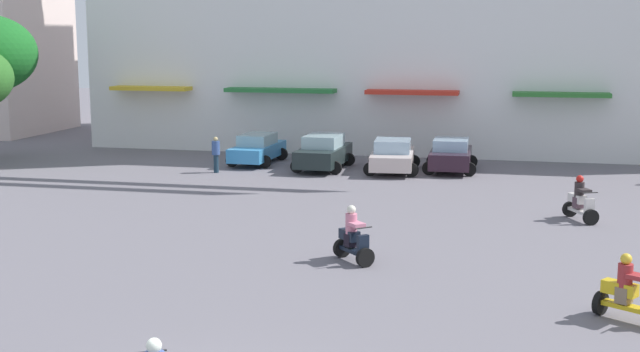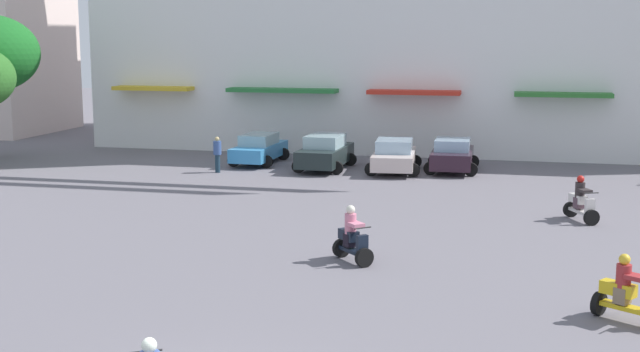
# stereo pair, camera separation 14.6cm
# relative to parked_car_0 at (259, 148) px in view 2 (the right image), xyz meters

# --- Properties ---
(ground_plane) EXTENTS (128.00, 128.00, 0.00)m
(ground_plane) POSITION_rel_parked_car_0_xyz_m (7.15, -13.34, -0.72)
(ground_plane) COLOR slate
(parked_car_0) EXTENTS (2.29, 4.28, 1.43)m
(parked_car_0) POSITION_rel_parked_car_0_xyz_m (0.00, 0.00, 0.00)
(parked_car_0) COLOR #388FCF
(parked_car_0) RESTS_ON ground
(parked_car_1) EXTENTS (2.46, 4.28, 1.59)m
(parked_car_1) POSITION_rel_parked_car_0_xyz_m (3.49, -1.03, 0.07)
(parked_car_1) COLOR #1E2828
(parked_car_1) RESTS_ON ground
(parked_car_2) EXTENTS (2.64, 4.30, 1.47)m
(parked_car_2) POSITION_rel_parked_car_0_xyz_m (6.68, -1.03, 0.02)
(parked_car_2) COLOR beige
(parked_car_2) RESTS_ON ground
(parked_car_3) EXTENTS (2.42, 3.90, 1.47)m
(parked_car_3) POSITION_rel_parked_car_0_xyz_m (9.22, -0.30, 0.02)
(parked_car_3) COLOR #2C1A27
(parked_car_3) RESTS_ON ground
(scooter_rider_1) EXTENTS (1.11, 1.57, 1.52)m
(scooter_rider_1) POSITION_rel_parked_car_0_xyz_m (14.19, -9.68, -0.09)
(scooter_rider_1) COLOR black
(scooter_rider_1) RESTS_ON ground
(scooter_rider_4) EXTENTS (1.28, 1.32, 1.56)m
(scooter_rider_4) POSITION_rel_parked_car_0_xyz_m (7.79, -16.45, -0.08)
(scooter_rider_4) COLOR black
(scooter_rider_4) RESTS_ON ground
(scooter_rider_7) EXTENTS (1.52, 1.25, 1.50)m
(scooter_rider_7) POSITION_rel_parked_car_0_xyz_m (14.48, -19.87, -0.10)
(scooter_rider_7) COLOR black
(scooter_rider_7) RESTS_ON ground
(pedestrian_0) EXTENTS (0.38, 0.38, 1.62)m
(pedestrian_0) POSITION_rel_parked_car_0_xyz_m (-1.00, -3.03, 0.19)
(pedestrian_0) COLOR #1A3040
(pedestrian_0) RESTS_ON ground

